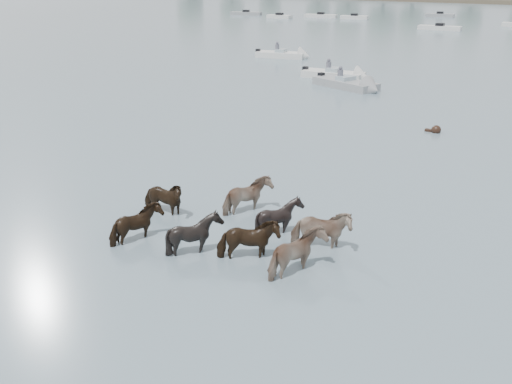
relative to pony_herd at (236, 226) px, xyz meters
The scene contains 6 objects.
ground 2.92m from the pony_herd, 130.06° to the right, with size 400.00×400.00×0.00m, color slate.
pony_herd is the anchor object (origin of this frame).
swimming_pony 14.18m from the pony_herd, 87.37° to the left, with size 0.72×0.44×0.44m.
motorboat_a 25.80m from the pony_herd, 110.89° to the left, with size 4.95×2.15×1.92m.
motorboat_b 22.37m from the pony_herd, 108.15° to the left, with size 5.17×2.96×1.92m.
motorboat_f 35.39m from the pony_herd, 120.11° to the left, with size 4.92×2.82×1.92m.
Camera 1 is at (10.26, -8.63, 6.84)m, focal length 39.09 mm.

